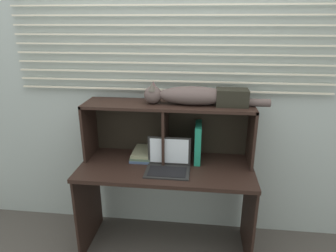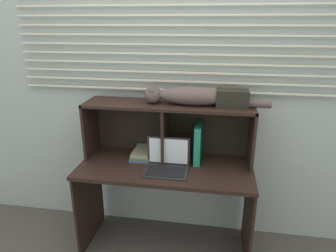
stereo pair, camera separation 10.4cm
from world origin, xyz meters
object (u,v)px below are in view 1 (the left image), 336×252
cat (190,96)px  binder_upright (198,142)px  laptop (168,163)px  storage_box (232,97)px  book_stack (143,154)px

cat → binder_upright: 0.38m
cat → laptop: size_ratio=2.87×
binder_upright → storage_box: bearing=0.0°
binder_upright → book_stack: size_ratio=1.16×
cat → book_stack: bearing=179.5°
laptop → storage_box: bearing=22.7°
laptop → storage_box: size_ratio=1.41×
binder_upright → laptop: bearing=-138.6°
laptop → storage_box: 0.67m
cat → book_stack: size_ratio=3.54×
cat → book_stack: cat is taller
laptop → binder_upright: size_ratio=1.06×
book_stack → storage_box: bearing=-0.3°
laptop → book_stack: size_ratio=1.23×
book_stack → binder_upright: bearing=-0.4°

